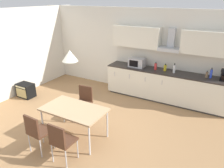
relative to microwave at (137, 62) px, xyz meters
The scene contains 18 objects.
ground_plane 2.84m from the microwave, 94.68° to the right, with size 9.25×8.82×0.02m, color #9E754C.
wall_back 0.51m from the microwave, 119.89° to the left, with size 7.40×0.10×2.68m, color silver.
kitchen_counter 1.12m from the microwave, ahead, with size 3.65×0.67×0.93m.
backsplash_tile 1.00m from the microwave, 18.25° to the left, with size 3.63×0.02×0.51m, color silver.
upper_wall_cabinets 1.22m from the microwave, ahead, with size 3.63×0.40×0.64m.
microwave is the anchor object (origin of this frame).
coffee_maker 2.47m from the microwave, ahead, with size 0.18×0.19×0.30m.
bottle_blue 2.15m from the microwave, ahead, with size 0.06×0.06×0.29m.
bottle_white 1.17m from the microwave, ahead, with size 0.07×0.07×0.28m.
bottle_red 0.61m from the microwave, ahead, with size 0.08×0.08×0.24m.
bottle_yellow 0.89m from the microwave, ahead, with size 0.08×0.08×0.21m.
bottle_brown 2.06m from the microwave, ahead, with size 0.06×0.06×0.19m.
dining_table 2.91m from the microwave, 94.54° to the right, with size 1.40×0.82×0.72m.
chair_near_right 3.70m from the microwave, 88.65° to the right, with size 0.40×0.40×0.87m.
chair_far_left 2.22m from the microwave, 104.75° to the right, with size 0.43×0.43×0.87m.
chair_near_left 3.74m from the microwave, 98.49° to the right, with size 0.42×0.42×0.87m.
guitar_amp 3.63m from the microwave, 146.57° to the right, with size 0.52×0.37×0.44m.
pendant_lamp 3.00m from the microwave, 94.54° to the right, with size 0.32×0.32×0.22m, color silver.
Camera 1 is at (2.78, -3.49, 3.00)m, focal length 35.00 mm.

